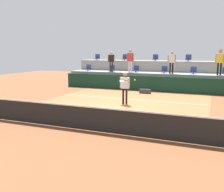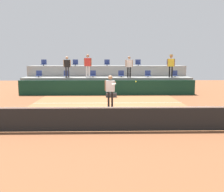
{
  "view_description": "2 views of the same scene",
  "coord_description": "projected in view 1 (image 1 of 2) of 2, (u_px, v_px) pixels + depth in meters",
  "views": [
    {
      "loc": [
        4.53,
        -11.82,
        2.83
      ],
      "look_at": [
        0.53,
        -1.89,
        0.95
      ],
      "focal_mm": 40.45,
      "sensor_mm": 36.0,
      "label": 1
    },
    {
      "loc": [
        -0.14,
        -13.32,
        2.6
      ],
      "look_at": [
        0.15,
        -1.78,
        1.01
      ],
      "focal_mm": 42.24,
      "sensor_mm": 36.0,
      "label": 2
    }
  ],
  "objects": [
    {
      "name": "stadium_chair_upper_center",
      "position": [
        155.0,
        58.0,
        20.81
      ],
      "size": [
        0.44,
        0.4,
        0.52
      ],
      "color": "#2D2D33",
      "rests_on": "seating_tier_upper"
    },
    {
      "name": "court_service_line",
      "position": [
        130.0,
        99.0,
        15.15
      ],
      "size": [
        9.0,
        0.06,
        0.0
      ],
      "primitive_type": "cube",
      "color": "silver",
      "rests_on": "ground_plane"
    },
    {
      "name": "sponsor_backboard",
      "position": [
        146.0,
        83.0,
        18.35
      ],
      "size": [
        13.0,
        0.16,
        1.1
      ],
      "primitive_type": "cube",
      "color": "#0F3323",
      "rests_on": "ground_plane"
    },
    {
      "name": "equipment_bag",
      "position": [
        145.0,
        91.0,
        17.3
      ],
      "size": [
        0.76,
        0.28,
        0.3
      ],
      "primitive_type": "cube",
      "color": "#333338",
      "rests_on": "ground_plane"
    },
    {
      "name": "tennis_net",
      "position": [
        77.0,
        116.0,
        9.22
      ],
      "size": [
        10.48,
        0.08,
        1.07
      ],
      "color": "black",
      "rests_on": "ground_plane"
    },
    {
      "name": "stadium_chair_upper_far_left",
      "position": [
        97.0,
        58.0,
        22.77
      ],
      "size": [
        0.44,
        0.4,
        0.52
      ],
      "color": "#2D2D33",
      "rests_on": "seating_tier_upper"
    },
    {
      "name": "spectator_leaning_on_rail",
      "position": [
        111.0,
        60.0,
        19.96
      ],
      "size": [
        0.57,
        0.24,
        1.61
      ],
      "color": "#2D2D33",
      "rests_on": "seating_tier_lower"
    },
    {
      "name": "stadium_chair_lower_mid_right",
      "position": [
        164.0,
        70.0,
        18.91
      ],
      "size": [
        0.44,
        0.4,
        0.52
      ],
      "color": "#2D2D33",
      "rests_on": "seating_tier_lower"
    },
    {
      "name": "stadium_chair_upper_right",
      "position": [
        188.0,
        58.0,
        19.85
      ],
      "size": [
        0.44,
        0.4,
        0.52
      ],
      "color": "#2D2D33",
      "rests_on": "seating_tier_upper"
    },
    {
      "name": "stadium_chair_lower_far_left",
      "position": [
        88.0,
        68.0,
        21.27
      ],
      "size": [
        0.44,
        0.4,
        0.52
      ],
      "color": "#2D2D33",
      "rests_on": "seating_tier_lower"
    },
    {
      "name": "spectator_with_hat",
      "position": [
        220.0,
        59.0,
        17.02
      ],
      "size": [
        0.59,
        0.49,
        1.76
      ],
      "color": "black",
      "rests_on": "seating_tier_lower"
    },
    {
      "name": "stadium_chair_upper_left",
      "position": [
        125.0,
        58.0,
        21.79
      ],
      "size": [
        0.44,
        0.4,
        0.52
      ],
      "color": "#2D2D33",
      "rests_on": "seating_tier_upper"
    },
    {
      "name": "stadium_chair_lower_right",
      "position": [
        193.0,
        71.0,
        18.14
      ],
      "size": [
        0.44,
        0.4,
        0.52
      ],
      "color": "#2D2D33",
      "rests_on": "seating_tier_lower"
    },
    {
      "name": "ground_plane",
      "position": [
        116.0,
        108.0,
        12.96
      ],
      "size": [
        40.0,
        40.0,
        0.0
      ],
      "primitive_type": "plane",
      "color": "brown"
    },
    {
      "name": "tennis_ball",
      "position": [
        135.0,
        80.0,
        11.25
      ],
      "size": [
        0.07,
        0.07,
        0.07
      ],
      "color": "#CCE033"
    },
    {
      "name": "stadium_chair_lower_mid_left",
      "position": [
        136.0,
        69.0,
        19.72
      ],
      "size": [
        0.44,
        0.4,
        0.52
      ],
      "color": "#2D2D33",
      "rests_on": "seating_tier_lower"
    },
    {
      "name": "spectator_in_white",
      "position": [
        130.0,
        58.0,
        19.36
      ],
      "size": [
        0.61,
        0.28,
        1.76
      ],
      "color": "white",
      "rests_on": "seating_tier_lower"
    },
    {
      "name": "stadium_chair_lower_left",
      "position": [
        112.0,
        69.0,
        20.48
      ],
      "size": [
        0.44,
        0.4,
        0.52
      ],
      "color": "#2D2D33",
      "rests_on": "seating_tier_lower"
    },
    {
      "name": "court_inner_paint",
      "position": [
        123.0,
        104.0,
        13.87
      ],
      "size": [
        9.0,
        10.0,
        0.01
      ],
      "primitive_type": "cube",
      "color": "#A36038",
      "rests_on": "ground_plane"
    },
    {
      "name": "tennis_player",
      "position": [
        125.0,
        85.0,
        13.59
      ],
      "size": [
        0.61,
        1.26,
        1.76
      ],
      "color": "black",
      "rests_on": "ground_plane"
    },
    {
      "name": "seating_tier_upper",
      "position": [
        155.0,
        73.0,
        21.09
      ],
      "size": [
        13.0,
        1.8,
        2.1
      ],
      "primitive_type": "cube",
      "color": "gray",
      "rests_on": "ground_plane"
    },
    {
      "name": "spectator_in_grey",
      "position": [
        172.0,
        60.0,
        18.22
      ],
      "size": [
        0.57,
        0.23,
        1.61
      ],
      "color": "black",
      "rests_on": "seating_tier_lower"
    },
    {
      "name": "seating_tier_lower",
      "position": [
        150.0,
        81.0,
        19.52
      ],
      "size": [
        13.0,
        1.8,
        1.25
      ],
      "primitive_type": "cube",
      "color": "gray",
      "rests_on": "ground_plane"
    }
  ]
}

